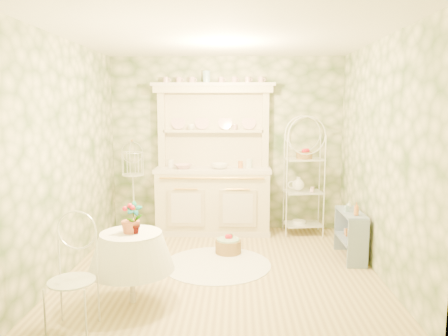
{
  "coord_description": "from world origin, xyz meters",
  "views": [
    {
      "loc": [
        0.17,
        -5.05,
        1.92
      ],
      "look_at": [
        0.0,
        0.5,
        1.15
      ],
      "focal_mm": 35.0,
      "sensor_mm": 36.0,
      "label": 1
    }
  ],
  "objects_px": {
    "round_table": "(132,268)",
    "floor_basket": "(228,246)",
    "side_shelf": "(350,236)",
    "bakers_rack": "(304,173)",
    "birdcage_stand": "(133,189)",
    "cafe_chair": "(72,282)",
    "kitchen_dresser": "(213,159)"
  },
  "relations": [
    {
      "from": "kitchen_dresser",
      "to": "cafe_chair",
      "type": "distance_m",
      "value": 3.3
    },
    {
      "from": "round_table",
      "to": "floor_basket",
      "type": "bearing_deg",
      "value": 58.45
    },
    {
      "from": "kitchen_dresser",
      "to": "bakers_rack",
      "type": "xyz_separation_m",
      "value": [
        1.38,
        -0.03,
        -0.21
      ]
    },
    {
      "from": "round_table",
      "to": "birdcage_stand",
      "type": "height_order",
      "value": "birdcage_stand"
    },
    {
      "from": "side_shelf",
      "to": "kitchen_dresser",
      "type": "bearing_deg",
      "value": 142.7
    },
    {
      "from": "cafe_chair",
      "to": "birdcage_stand",
      "type": "distance_m",
      "value": 2.99
    },
    {
      "from": "birdcage_stand",
      "to": "floor_basket",
      "type": "relative_size",
      "value": 4.2
    },
    {
      "from": "birdcage_stand",
      "to": "floor_basket",
      "type": "distance_m",
      "value": 1.82
    },
    {
      "from": "kitchen_dresser",
      "to": "cafe_chair",
      "type": "xyz_separation_m",
      "value": [
        -1.04,
        -3.05,
        -0.71
      ]
    },
    {
      "from": "bakers_rack",
      "to": "cafe_chair",
      "type": "bearing_deg",
      "value": -135.76
    },
    {
      "from": "side_shelf",
      "to": "round_table",
      "type": "relative_size",
      "value": 0.99
    },
    {
      "from": "birdcage_stand",
      "to": "side_shelf",
      "type": "bearing_deg",
      "value": -19.21
    },
    {
      "from": "kitchen_dresser",
      "to": "floor_basket",
      "type": "bearing_deg",
      "value": -75.57
    },
    {
      "from": "side_shelf",
      "to": "floor_basket",
      "type": "bearing_deg",
      "value": 169.37
    },
    {
      "from": "bakers_rack",
      "to": "cafe_chair",
      "type": "distance_m",
      "value": 3.9
    },
    {
      "from": "side_shelf",
      "to": "cafe_chair",
      "type": "distance_m",
      "value": 3.45
    },
    {
      "from": "round_table",
      "to": "birdcage_stand",
      "type": "distance_m",
      "value": 2.49
    },
    {
      "from": "cafe_chair",
      "to": "floor_basket",
      "type": "distance_m",
      "value": 2.46
    },
    {
      "from": "cafe_chair",
      "to": "floor_basket",
      "type": "relative_size",
      "value": 2.69
    },
    {
      "from": "birdcage_stand",
      "to": "floor_basket",
      "type": "bearing_deg",
      "value": -31.93
    },
    {
      "from": "kitchen_dresser",
      "to": "side_shelf",
      "type": "distance_m",
      "value": 2.3
    },
    {
      "from": "floor_basket",
      "to": "side_shelf",
      "type": "bearing_deg",
      "value": -5.2
    },
    {
      "from": "kitchen_dresser",
      "to": "floor_basket",
      "type": "relative_size",
      "value": 7.02
    },
    {
      "from": "round_table",
      "to": "kitchen_dresser",
      "type": "bearing_deg",
      "value": 75.05
    },
    {
      "from": "side_shelf",
      "to": "floor_basket",
      "type": "xyz_separation_m",
      "value": [
        -1.56,
        0.14,
        -0.19
      ]
    },
    {
      "from": "kitchen_dresser",
      "to": "round_table",
      "type": "xyz_separation_m",
      "value": [
        -0.66,
        -2.48,
        -0.79
      ]
    },
    {
      "from": "side_shelf",
      "to": "bakers_rack",
      "type": "bearing_deg",
      "value": 106.46
    },
    {
      "from": "bakers_rack",
      "to": "cafe_chair",
      "type": "height_order",
      "value": "bakers_rack"
    },
    {
      "from": "bakers_rack",
      "to": "side_shelf",
      "type": "xyz_separation_m",
      "value": [
        0.44,
        -1.1,
        -0.64
      ]
    },
    {
      "from": "birdcage_stand",
      "to": "cafe_chair",
      "type": "bearing_deg",
      "value": -86.76
    },
    {
      "from": "kitchen_dresser",
      "to": "round_table",
      "type": "height_order",
      "value": "kitchen_dresser"
    },
    {
      "from": "bakers_rack",
      "to": "round_table",
      "type": "relative_size",
      "value": 2.67
    }
  ]
}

